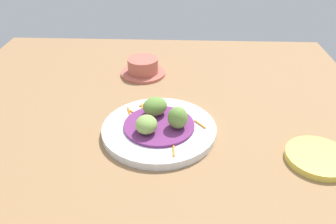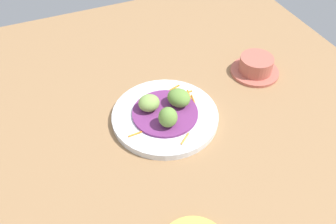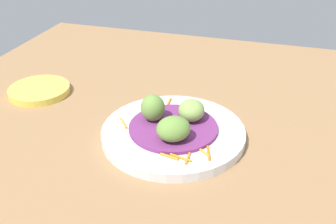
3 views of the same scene
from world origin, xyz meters
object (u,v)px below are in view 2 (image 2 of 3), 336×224
(terracotta_bowl, at_px, (256,66))
(guac_scoop_left, at_px, (179,98))
(main_plate, at_px, (165,116))
(guac_scoop_right, at_px, (168,117))
(guac_scoop_center, at_px, (148,102))

(terracotta_bowl, bearing_deg, guac_scoop_left, -167.75)
(main_plate, bearing_deg, guac_scoop_right, -103.81)
(main_plate, height_order, guac_scoop_left, guac_scoop_left)
(main_plate, relative_size, guac_scoop_left, 4.45)
(main_plate, bearing_deg, terracotta_bowl, 12.80)
(main_plate, height_order, guac_scoop_center, guac_scoop_center)
(guac_scoop_center, bearing_deg, main_plate, -43.81)
(guac_scoop_center, distance_m, guac_scoop_right, 0.07)
(main_plate, xyz_separation_m, guac_scoop_right, (-0.01, -0.04, 0.04))
(guac_scoop_right, xyz_separation_m, terracotta_bowl, (0.30, 0.11, -0.03))
(main_plate, xyz_separation_m, terracotta_bowl, (0.29, 0.07, 0.01))
(guac_scoop_left, bearing_deg, terracotta_bowl, 12.25)
(guac_scoop_center, relative_size, guac_scoop_right, 1.03)
(guac_scoop_left, bearing_deg, guac_scoop_right, -133.81)
(terracotta_bowl, bearing_deg, main_plate, -167.20)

